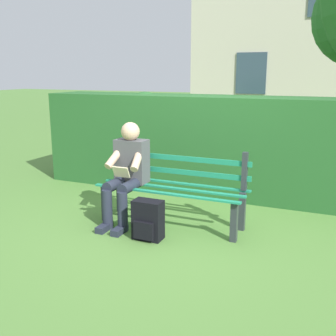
% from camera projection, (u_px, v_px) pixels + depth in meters
% --- Properties ---
extents(ground, '(60.00, 60.00, 0.00)m').
position_uv_depth(ground, '(171.00, 225.00, 4.80)').
color(ground, '#517F38').
extents(park_bench, '(1.76, 0.52, 0.90)m').
position_uv_depth(park_bench, '(174.00, 188.00, 4.76)').
color(park_bench, '#2D3338').
rests_on(park_bench, ground).
extents(person_seated, '(0.44, 0.73, 1.19)m').
position_uv_depth(person_seated, '(127.00, 170.00, 4.77)').
color(person_seated, '#4C4C51').
rests_on(person_seated, ground).
extents(hedge_backdrop, '(5.95, 0.88, 1.58)m').
position_uv_depth(hedge_backdrop, '(237.00, 144.00, 5.82)').
color(hedge_backdrop, '#265B28').
rests_on(hedge_backdrop, ground).
extents(building_facade, '(7.69, 3.27, 6.16)m').
position_uv_depth(building_facade, '(327.00, 28.00, 12.38)').
color(building_facade, beige).
rests_on(building_facade, ground).
extents(backpack, '(0.32, 0.25, 0.43)m').
position_uv_depth(backpack, '(148.00, 220.00, 4.35)').
color(backpack, black).
rests_on(backpack, ground).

